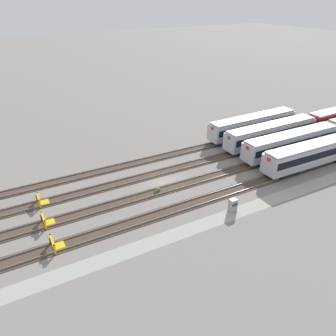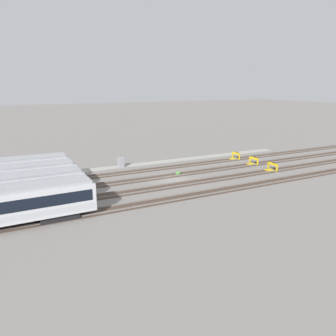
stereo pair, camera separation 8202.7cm
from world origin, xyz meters
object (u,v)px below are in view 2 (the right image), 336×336
bumper_stop_near_inner_track (252,161)px  electrical_cabinet (121,162)px  bumper_stop_nearest_track (235,156)px  weed_clump (178,173)px  bumper_stop_middle_track (271,167)px

bumper_stop_near_inner_track → electrical_cabinet: 21.25m
bumper_stop_nearest_track → bumper_stop_near_inner_track: (-0.08, 4.43, 0.00)m
bumper_stop_near_inner_track → electrical_cabinet: size_ratio=1.25×
bumper_stop_near_inner_track → weed_clump: 13.92m
bumper_stop_middle_track → electrical_cabinet: size_ratio=1.26×
weed_clump → bumper_stop_near_inner_track: bearing=-179.2°
bumper_stop_nearest_track → weed_clump: size_ratio=2.17×
bumper_stop_nearest_track → electrical_cabinet: size_ratio=1.25×
electrical_cabinet → bumper_stop_near_inner_track: bearing=158.2°
bumper_stop_middle_track → weed_clump: (13.71, -4.23, -0.27)m
bumper_stop_middle_track → electrical_cabinet: (19.53, -12.29, 0.29)m
bumper_stop_near_inner_track → bumper_stop_middle_track: bearing=87.3°
bumper_stop_nearest_track → electrical_cabinet: bearing=-10.0°
bumper_stop_middle_track → bumper_stop_nearest_track: bearing=-90.8°
bumper_stop_nearest_track → bumper_stop_middle_track: 8.85m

